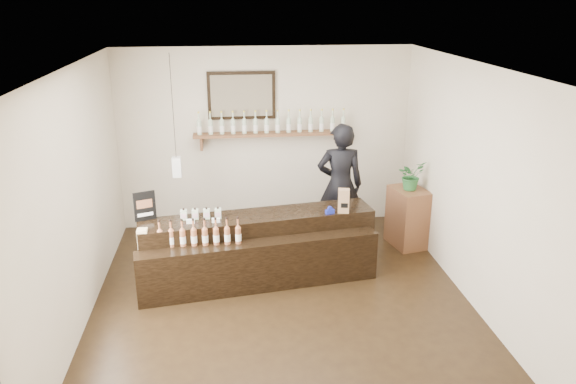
# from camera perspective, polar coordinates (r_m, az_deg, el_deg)

# --- Properties ---
(ground) EXTENTS (5.00, 5.00, 0.00)m
(ground) POSITION_cam_1_polar(r_m,az_deg,el_deg) (6.97, -0.63, -10.85)
(ground) COLOR black
(ground) RESTS_ON ground
(room_shell) EXTENTS (5.00, 5.00, 5.00)m
(room_shell) POSITION_cam_1_polar(r_m,az_deg,el_deg) (6.28, -0.68, 2.69)
(room_shell) COLOR beige
(room_shell) RESTS_ON ground
(back_wall_decor) EXTENTS (2.66, 0.96, 1.69)m
(back_wall_decor) POSITION_cam_1_polar(r_m,az_deg,el_deg) (8.56, -3.24, 7.52)
(back_wall_decor) COLOR brown
(back_wall_decor) RESTS_ON ground
(counter) EXTENTS (3.07, 1.24, 0.99)m
(counter) POSITION_cam_1_polar(r_m,az_deg,el_deg) (7.28, -3.03, -5.91)
(counter) COLOR black
(counter) RESTS_ON ground
(promo_sign) EXTENTS (0.26, 0.11, 0.38)m
(promo_sign) POSITION_cam_1_polar(r_m,az_deg,el_deg) (7.18, -14.35, -1.40)
(promo_sign) COLOR black
(promo_sign) RESTS_ON counter
(paper_bag) EXTENTS (0.16, 0.14, 0.32)m
(paper_bag) POSITION_cam_1_polar(r_m,az_deg,el_deg) (7.26, 5.67, -0.90)
(paper_bag) COLOR #9E784C
(paper_bag) RESTS_ON counter
(tape_dispenser) EXTENTS (0.12, 0.08, 0.10)m
(tape_dispenser) POSITION_cam_1_polar(r_m,az_deg,el_deg) (7.24, 4.28, -1.91)
(tape_dispenser) COLOR #16219F
(tape_dispenser) RESTS_ON counter
(side_cabinet) EXTENTS (0.55, 0.68, 0.87)m
(side_cabinet) POSITION_cam_1_polar(r_m,az_deg,el_deg) (8.40, 12.08, -2.52)
(side_cabinet) COLOR brown
(side_cabinet) RESTS_ON ground
(potted_plant) EXTENTS (0.49, 0.47, 0.42)m
(potted_plant) POSITION_cam_1_polar(r_m,az_deg,el_deg) (8.19, 12.39, 1.65)
(potted_plant) COLOR #2A6A32
(potted_plant) RESTS_ON side_cabinet
(shopkeeper) EXTENTS (0.79, 0.55, 2.06)m
(shopkeeper) POSITION_cam_1_polar(r_m,az_deg,el_deg) (8.10, 5.32, 1.49)
(shopkeeper) COLOR black
(shopkeeper) RESTS_ON ground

